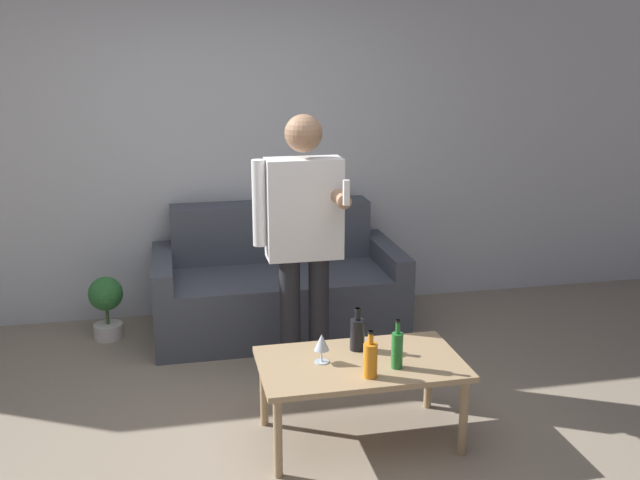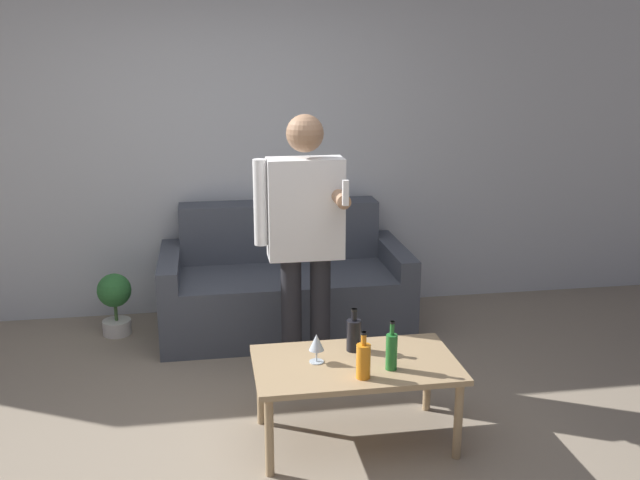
{
  "view_description": "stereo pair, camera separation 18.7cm",
  "coord_description": "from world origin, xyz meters",
  "px_view_note": "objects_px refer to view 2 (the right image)",
  "views": [
    {
      "loc": [
        -0.33,
        -3.12,
        2.02
      ],
      "look_at": [
        0.48,
        0.71,
        0.95
      ],
      "focal_mm": 40.0,
      "sensor_mm": 36.0,
      "label": 1
    },
    {
      "loc": [
        -0.15,
        -3.15,
        2.02
      ],
      "look_at": [
        0.48,
        0.71,
        0.95
      ],
      "focal_mm": 40.0,
      "sensor_mm": 36.0,
      "label": 2
    }
  ],
  "objects_px": {
    "bottle_orange": "(392,350)",
    "person_standing_front": "(305,231)",
    "couch": "(284,285)",
    "coffee_table": "(356,370)"
  },
  "relations": [
    {
      "from": "bottle_orange",
      "to": "person_standing_front",
      "type": "xyz_separation_m",
      "value": [
        -0.31,
        0.87,
        0.41
      ]
    },
    {
      "from": "couch",
      "to": "bottle_orange",
      "type": "xyz_separation_m",
      "value": [
        0.34,
        -1.75,
        0.23
      ]
    },
    {
      "from": "bottle_orange",
      "to": "person_standing_front",
      "type": "bearing_deg",
      "value": 109.94
    },
    {
      "from": "couch",
      "to": "bottle_orange",
      "type": "distance_m",
      "value": 1.8
    },
    {
      "from": "coffee_table",
      "to": "person_standing_front",
      "type": "distance_m",
      "value": 0.95
    },
    {
      "from": "bottle_orange",
      "to": "coffee_table",
      "type": "bearing_deg",
      "value": 144.71
    },
    {
      "from": "coffee_table",
      "to": "bottle_orange",
      "type": "xyz_separation_m",
      "value": [
        0.16,
        -0.11,
        0.15
      ]
    },
    {
      "from": "couch",
      "to": "coffee_table",
      "type": "distance_m",
      "value": 1.65
    },
    {
      "from": "coffee_table",
      "to": "bottle_orange",
      "type": "relative_size",
      "value": 4.07
    },
    {
      "from": "coffee_table",
      "to": "person_standing_front",
      "type": "xyz_separation_m",
      "value": [
        -0.16,
        0.75,
        0.56
      ]
    }
  ]
}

